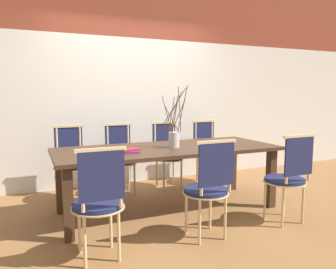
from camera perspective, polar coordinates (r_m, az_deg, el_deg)
The scene contains 12 objects.
ground_plane at distance 3.98m, azimuth 0.00°, elevation -12.94°, with size 16.00×16.00×0.00m, color olive.
wall_rear at distance 5.07m, azimuth -6.42°, elevation 9.72°, with size 12.00×0.06×3.20m.
dining_table at distance 3.81m, azimuth 0.00°, elevation -3.55°, with size 2.56×1.02×0.75m.
chair_near_leftend at distance 2.75m, azimuth -11.92°, elevation -11.02°, with size 0.44×0.44×0.96m.
chair_near_left at distance 3.11m, azimuth 7.06°, elevation -8.81°, with size 0.44×0.44×0.96m.
chair_near_center at distance 3.68m, azimuth 20.22°, elevation -6.69°, with size 0.44×0.44×0.96m.
chair_far_leftend at distance 4.41m, azimuth -16.64°, elevation -4.29°, with size 0.44×0.44×0.96m.
chair_far_left at distance 4.53m, azimuth -8.26°, elevation -3.76°, with size 0.44×0.44×0.96m.
chair_far_center at distance 4.76m, azimuth -0.10°, elevation -3.17°, with size 0.44×0.44×0.96m.
chair_far_right at distance 5.06m, azimuth 6.93°, elevation -2.60°, with size 0.44×0.44×0.96m.
vase_centerpiece at distance 3.77m, azimuth 1.06°, elevation -0.47°, with size 0.33×0.33×0.71m.
book_stack at distance 3.49m, azimuth -6.81°, elevation -2.80°, with size 0.22×0.21×0.04m.
Camera 1 is at (-1.49, -3.43, 1.37)m, focal length 35.00 mm.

